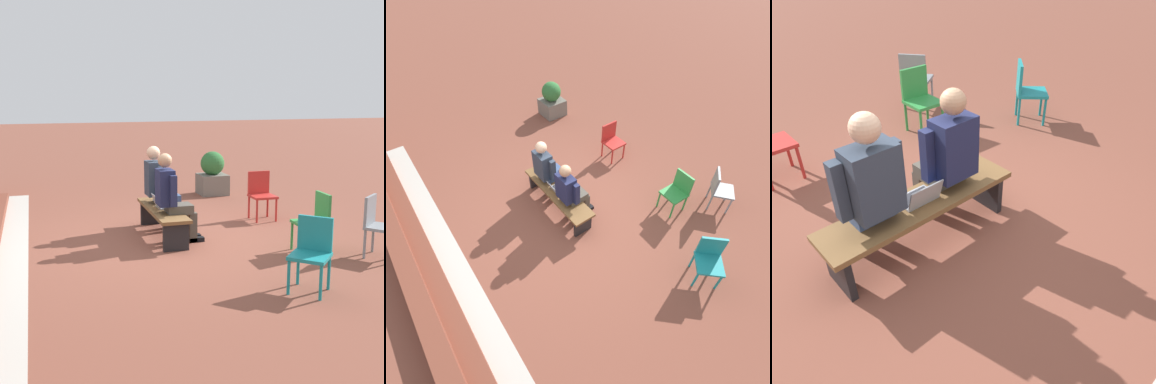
{
  "view_description": "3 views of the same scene",
  "coord_description": "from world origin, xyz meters",
  "views": [
    {
      "loc": [
        -7.59,
        1.94,
        2.25
      ],
      "look_at": [
        -0.13,
        -0.29,
        0.76
      ],
      "focal_mm": 50.0,
      "sensor_mm": 36.0,
      "label": 1
    },
    {
      "loc": [
        -3.21,
        2.18,
        4.62
      ],
      "look_at": [
        -0.31,
        0.01,
        0.86
      ],
      "focal_mm": 28.0,
      "sensor_mm": 36.0,
      "label": 2
    },
    {
      "loc": [
        1.72,
        2.18,
        2.32
      ],
      "look_at": [
        0.1,
        0.42,
        0.64
      ],
      "focal_mm": 35.0,
      "sensor_mm": 36.0,
      "label": 3
    }
  ],
  "objects": [
    {
      "name": "plastic_chair_near_bench_left",
      "position": [
        -2.42,
        -1.02,
        0.48
      ],
      "size": [
        0.59,
        0.59,
        0.84
      ],
      "color": "teal",
      "rests_on": "ground"
    },
    {
      "name": "brick_steps",
      "position": [
        0.27,
        2.83,
        0.12
      ],
      "size": [
        7.26,
        0.6,
        0.3
      ],
      "color": "brown",
      "rests_on": "ground"
    },
    {
      "name": "person_student",
      "position": [
        -0.08,
        -0.0,
        0.72
      ],
      "size": [
        0.54,
        0.68,
        1.34
      ],
      "color": "#4C473D",
      "rests_on": "ground"
    },
    {
      "name": "planter",
      "position": [
        3.3,
        -1.79,
        0.44
      ],
      "size": [
        0.6,
        0.6,
        0.94
      ],
      "color": "#6B665B",
      "rests_on": "ground"
    },
    {
      "name": "bench",
      "position": [
        0.27,
        0.06,
        0.35
      ],
      "size": [
        1.8,
        0.44,
        0.45
      ],
      "color": "brown",
      "rests_on": "ground"
    },
    {
      "name": "plastic_chair_mid_courtyard",
      "position": [
        -1.57,
        -2.49,
        0.48
      ],
      "size": [
        0.59,
        0.59,
        0.84
      ],
      "color": "gray",
      "rests_on": "ground"
    },
    {
      "name": "laptop",
      "position": [
        0.28,
        0.08,
        0.5
      ],
      "size": [
        0.32,
        0.29,
        0.21
      ],
      "color": "#9EA0A5",
      "rests_on": "bench"
    },
    {
      "name": "plastic_chair_foreground",
      "position": [
        0.89,
        -1.87,
        0.48
      ],
      "size": [
        0.42,
        0.42,
        0.84
      ],
      "color": "red",
      "rests_on": "ground"
    },
    {
      "name": "plastic_chair_far_right",
      "position": [
        -1.12,
        -1.8,
        0.48
      ],
      "size": [
        0.44,
        0.44,
        0.84
      ],
      "color": "#2D893D",
      "rests_on": "ground"
    },
    {
      "name": "person_adult",
      "position": [
        0.69,
        -0.01,
        0.73
      ],
      "size": [
        0.56,
        0.71,
        1.37
      ],
      "color": "#384C75",
      "rests_on": "ground"
    },
    {
      "name": "ground_plane",
      "position": [
        0.0,
        0.0,
        0.0
      ],
      "size": [
        60.0,
        60.0,
        0.0
      ],
      "primitive_type": "plane",
      "color": "brown"
    },
    {
      "name": "concrete_strip",
      "position": [
        0.27,
        2.28,
        0.0
      ],
      "size": [
        8.06,
        0.4,
        0.01
      ],
      "primitive_type": "cube",
      "color": "#B7B2A8",
      "rests_on": "ground"
    }
  ]
}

